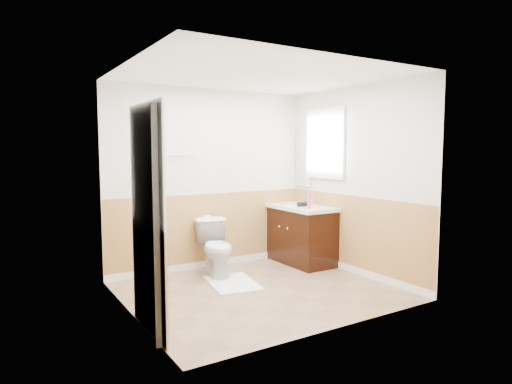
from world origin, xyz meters
TOP-DOWN VIEW (x-y plane):
  - floor at (0.00, 0.00)m, footprint 3.00×3.00m
  - ceiling at (0.00, 0.00)m, footprint 3.00×3.00m
  - wall_back at (0.00, 1.30)m, footprint 3.00×0.00m
  - wall_front at (0.00, -1.30)m, footprint 3.00×0.00m
  - wall_left at (-1.50, 0.00)m, footprint 0.00×3.00m
  - wall_right at (1.50, 0.00)m, footprint 0.00×3.00m
  - wainscot_back at (0.00, 1.29)m, footprint 3.00×0.00m
  - wainscot_front at (0.00, -1.29)m, footprint 3.00×0.00m
  - wainscot_left at (-1.49, 0.00)m, footprint 0.00×2.60m
  - wainscot_right at (1.49, 0.00)m, footprint 0.00×2.60m
  - toilet at (-0.14, 0.86)m, footprint 0.53×0.79m
  - bath_mat at (-0.14, 0.41)m, footprint 0.68×0.88m
  - vanity_cabinet at (1.21, 0.82)m, footprint 0.55×1.10m
  - vanity_knob_left at (0.91, 0.72)m, footprint 0.03×0.03m
  - vanity_knob_right at (0.91, 0.92)m, footprint 0.03×0.03m
  - countertop at (1.20, 0.82)m, footprint 0.60×1.15m
  - sink_basin at (1.21, 0.97)m, footprint 0.36×0.36m
  - faucet at (1.39, 0.97)m, footprint 0.02×0.02m
  - lotion_bottle at (1.11, 0.48)m, footprint 0.05×0.05m
  - soap_dispenser at (1.33, 0.74)m, footprint 0.10×0.10m
  - hair_dryer_body at (1.16, 0.71)m, footprint 0.14×0.07m
  - hair_dryer_handle at (1.13, 0.75)m, footprint 0.03×0.03m
  - mirror_panel at (1.48, 1.10)m, footprint 0.02×0.35m
  - window_frame at (1.47, 0.59)m, footprint 0.04×0.80m
  - window_glass at (1.49, 0.59)m, footprint 0.01×0.70m
  - door at (-1.40, -0.45)m, footprint 0.29×0.78m
  - door_frame at (-1.48, -0.45)m, footprint 0.02×0.92m
  - door_knob at (-1.34, -0.12)m, footprint 0.06×0.06m
  - towel_bar at (-0.55, 1.25)m, footprint 0.62×0.02m
  - tp_holder_bar at (-0.10, 1.23)m, footprint 0.14×0.02m
  - tp_roll at (-0.10, 1.23)m, footprint 0.10×0.11m
  - tp_sheet at (-0.10, 1.23)m, footprint 0.10×0.01m

SIDE VIEW (x-z plane):
  - floor at x=0.00m, z-range 0.00..0.00m
  - bath_mat at x=-0.14m, z-range 0.00..0.02m
  - toilet at x=-0.14m, z-range 0.00..0.74m
  - vanity_cabinet at x=1.21m, z-range 0.00..0.80m
  - wainscot_back at x=0.00m, z-range -1.00..2.00m
  - wainscot_front at x=0.00m, z-range -1.00..2.00m
  - wainscot_left at x=-1.49m, z-range -0.80..1.80m
  - wainscot_right at x=1.49m, z-range -0.80..1.80m
  - vanity_knob_left at x=0.91m, z-range 0.53..0.57m
  - vanity_knob_right at x=0.91m, z-range 0.53..0.57m
  - tp_sheet at x=-0.10m, z-range 0.51..0.67m
  - tp_holder_bar at x=-0.10m, z-range 0.69..0.71m
  - tp_roll at x=-0.10m, z-range 0.64..0.76m
  - countertop at x=1.20m, z-range 0.80..0.85m
  - hair_dryer_handle at x=1.13m, z-range 0.82..0.89m
  - sink_basin at x=1.21m, z-range 0.85..0.87m
  - hair_dryer_body at x=1.16m, z-range 0.85..0.92m
  - faucet at x=1.39m, z-range 0.85..0.99m
  - soap_dispenser at x=1.33m, z-range 0.85..1.02m
  - door_knob at x=-1.34m, z-range 0.92..0.98m
  - lotion_bottle at x=1.11m, z-range 0.85..1.07m
  - door at x=-1.40m, z-range 0.00..2.04m
  - door_frame at x=-1.48m, z-range -0.02..2.08m
  - wall_back at x=0.00m, z-range -0.25..2.75m
  - wall_front at x=0.00m, z-range -0.25..2.75m
  - wall_left at x=-1.50m, z-range -0.25..2.75m
  - wall_right at x=1.50m, z-range -0.25..2.75m
  - mirror_panel at x=1.48m, z-range 1.10..2.00m
  - towel_bar at x=-0.55m, z-range 1.59..1.61m
  - window_frame at x=1.47m, z-range 1.25..2.25m
  - window_glass at x=1.49m, z-range 1.30..2.20m
  - ceiling at x=0.00m, z-range 2.50..2.50m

